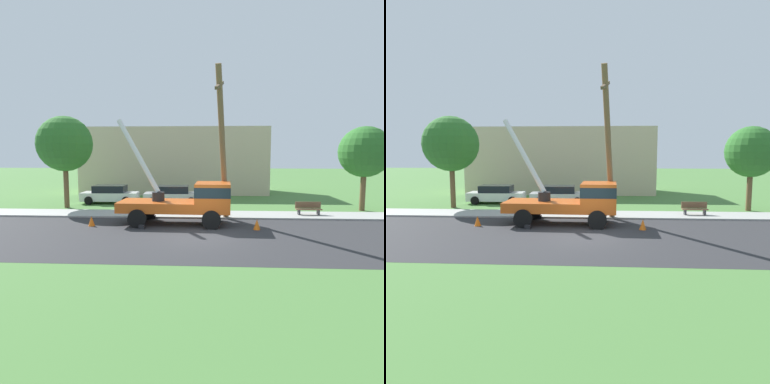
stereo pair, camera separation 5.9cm
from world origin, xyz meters
TOP-DOWN VIEW (x-y plane):
  - ground_plane at (0.00, 12.00)m, footprint 120.00×120.00m
  - road_asphalt at (0.00, 0.00)m, footprint 80.00×8.97m
  - sidewalk_strip at (0.00, 5.76)m, footprint 80.00×2.54m
  - utility_truck at (-0.63, 2.87)m, footprint 6.76×3.21m
  - leaning_utility_pole at (1.17, 3.28)m, footprint 0.96×3.56m
  - traffic_cone_ahead at (2.96, 1.64)m, footprint 0.36×0.36m
  - traffic_cone_behind at (-5.98, 2.04)m, footprint 0.36×0.36m
  - traffic_cone_curbside at (0.40, 4.37)m, footprint 0.36×0.36m
  - parked_sedan_white at (-7.48, 10.75)m, footprint 4.44×2.09m
  - parked_sedan_silver at (-2.48, 10.61)m, footprint 4.49×2.17m
  - park_bench at (6.70, 5.82)m, footprint 1.60×0.45m
  - roadside_tree_near at (-9.98, 8.31)m, footprint 3.95×3.95m
  - roadside_tree_far at (10.98, 8.19)m, footprint 3.46×3.46m
  - lowrise_building_backdrop at (-3.11, 19.01)m, footprint 18.00×6.00m

SIDE VIEW (x-z plane):
  - ground_plane at x=0.00m, z-range 0.00..0.00m
  - road_asphalt at x=0.00m, z-range 0.00..0.01m
  - sidewalk_strip at x=0.00m, z-range 0.00..0.10m
  - traffic_cone_ahead at x=2.96m, z-range 0.00..0.56m
  - traffic_cone_behind at x=-5.98m, z-range 0.00..0.56m
  - traffic_cone_curbside at x=0.40m, z-range 0.00..0.56m
  - park_bench at x=6.70m, z-range 0.01..0.91m
  - parked_sedan_white at x=-7.48m, z-range 0.00..1.42m
  - parked_sedan_silver at x=-2.48m, z-range 0.00..1.42m
  - utility_truck at x=-0.63m, z-range -1.58..4.40m
  - lowrise_building_backdrop at x=-3.11m, z-range 0.00..6.40m
  - roadside_tree_far at x=10.98m, z-range 1.14..6.93m
  - leaning_utility_pole at x=1.17m, z-range 0.10..8.72m
  - roadside_tree_near at x=-9.98m, z-range 1.31..7.91m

